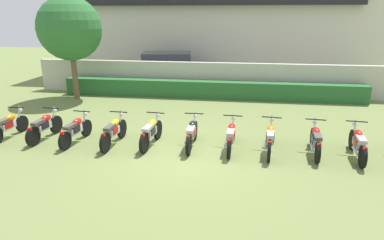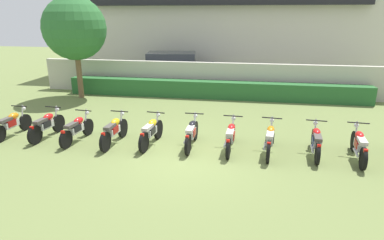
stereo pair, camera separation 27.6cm
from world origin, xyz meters
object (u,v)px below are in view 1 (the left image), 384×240
motorcycle_in_row_2 (75,130)px  motorcycle_in_row_3 (114,131)px  motorcycle_in_row_0 (8,125)px  motorcycle_in_row_1 (44,126)px  parked_car (170,69)px  motorcycle_in_row_5 (192,133)px  motorcycle_in_row_9 (358,143)px  motorcycle_in_row_6 (231,136)px  motorcycle_in_row_7 (270,138)px  tree_near_inspector (70,29)px  motorcycle_in_row_8 (316,140)px  motorcycle_in_row_4 (151,132)px

motorcycle_in_row_2 → motorcycle_in_row_3: 1.28m
motorcycle_in_row_0 → motorcycle_in_row_2: bearing=-89.6°
motorcycle_in_row_1 → parked_car: bearing=-9.7°
motorcycle_in_row_3 → motorcycle_in_row_5: size_ratio=1.01×
motorcycle_in_row_2 → motorcycle_in_row_9: 8.57m
motorcycle_in_row_6 → motorcycle_in_row_7: (1.16, -0.07, 0.01)m
motorcycle_in_row_1 → motorcycle_in_row_3: (2.44, -0.15, 0.00)m
tree_near_inspector → motorcycle_in_row_1: (1.62, -5.48, -2.86)m
motorcycle_in_row_2 → motorcycle_in_row_0: bearing=93.2°
motorcycle_in_row_6 → motorcycle_in_row_9: motorcycle_in_row_9 is taller
motorcycle_in_row_3 → motorcycle_in_row_7: bearing=-86.4°
tree_near_inspector → motorcycle_in_row_3: 7.50m
tree_near_inspector → motorcycle_in_row_1: size_ratio=2.62×
tree_near_inspector → parked_car: bearing=43.1°
motorcycle_in_row_8 → motorcycle_in_row_3: bearing=96.0°
motorcycle_in_row_7 → motorcycle_in_row_9: size_ratio=1.00×
motorcycle_in_row_6 → motorcycle_in_row_0: bearing=93.0°
motorcycle_in_row_3 → motorcycle_in_row_4: 1.19m
motorcycle_in_row_0 → motorcycle_in_row_5: 6.16m
motorcycle_in_row_2 → motorcycle_in_row_8: (7.43, 0.13, 0.01)m
motorcycle_in_row_2 → motorcycle_in_row_7: bearing=-84.0°
motorcycle_in_row_9 → motorcycle_in_row_1: bearing=94.9°
parked_car → motorcycle_in_row_7: 10.49m
motorcycle_in_row_5 → motorcycle_in_row_6: size_ratio=0.98×
motorcycle_in_row_1 → motorcycle_in_row_6: (6.11, -0.00, -0.01)m
motorcycle_in_row_1 → motorcycle_in_row_3: motorcycle_in_row_3 is taller
motorcycle_in_row_7 → motorcycle_in_row_8: (1.32, 0.06, -0.01)m
motorcycle_in_row_1 → motorcycle_in_row_3: 2.44m
motorcycle_in_row_4 → motorcycle_in_row_9: bearing=-85.1°
tree_near_inspector → motorcycle_in_row_0: tree_near_inspector is taller
parked_car → motorcycle_in_row_4: bearing=-89.8°
motorcycle_in_row_6 → motorcycle_in_row_5: bearing=90.8°
motorcycle_in_row_3 → motorcycle_in_row_9: motorcycle_in_row_3 is taller
motorcycle_in_row_1 → motorcycle_in_row_2: size_ratio=1.01×
parked_car → motorcycle_in_row_7: bearing=-69.7°
motorcycle_in_row_0 → motorcycle_in_row_2: size_ratio=1.02×
motorcycle_in_row_0 → motorcycle_in_row_8: motorcycle_in_row_8 is taller
tree_near_inspector → motorcycle_in_row_6: tree_near_inspector is taller
motorcycle_in_row_7 → motorcycle_in_row_1: bearing=95.2°
motorcycle_in_row_2 → motorcycle_in_row_6: (4.95, 0.14, 0.00)m
tree_near_inspector → motorcycle_in_row_4: bearing=-46.5°
motorcycle_in_row_1 → motorcycle_in_row_6: bearing=-85.6°
parked_car → motorcycle_in_row_2: (-1.14, -9.29, -0.50)m
motorcycle_in_row_0 → motorcycle_in_row_1: (1.26, 0.05, 0.01)m
motorcycle_in_row_5 → motorcycle_in_row_8: 3.68m
tree_near_inspector → motorcycle_in_row_9: bearing=-26.2°
parked_car → motorcycle_in_row_2: parked_car is taller
motorcycle_in_row_2 → motorcycle_in_row_4: bearing=-82.3°
motorcycle_in_row_1 → motorcycle_in_row_9: bearing=-86.2°
tree_near_inspector → motorcycle_in_row_5: tree_near_inspector is taller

